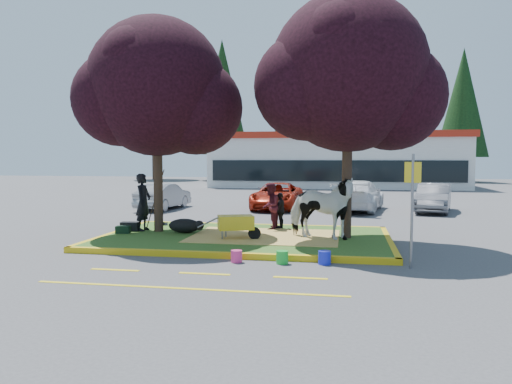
% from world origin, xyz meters
% --- Properties ---
extents(ground, '(90.00, 90.00, 0.00)m').
position_xyz_m(ground, '(0.00, 0.00, 0.00)').
color(ground, '#424244').
rests_on(ground, ground).
extents(median_island, '(8.00, 5.00, 0.15)m').
position_xyz_m(median_island, '(0.00, 0.00, 0.07)').
color(median_island, '#2D5219').
rests_on(median_island, ground).
extents(curb_near, '(8.30, 0.16, 0.15)m').
position_xyz_m(curb_near, '(0.00, -2.58, 0.07)').
color(curb_near, gold).
rests_on(curb_near, ground).
extents(curb_far, '(8.30, 0.16, 0.15)m').
position_xyz_m(curb_far, '(0.00, 2.58, 0.07)').
color(curb_far, gold).
rests_on(curb_far, ground).
extents(curb_left, '(0.16, 5.30, 0.15)m').
position_xyz_m(curb_left, '(-4.08, 0.00, 0.07)').
color(curb_left, gold).
rests_on(curb_left, ground).
extents(curb_right, '(0.16, 5.30, 0.15)m').
position_xyz_m(curb_right, '(4.08, 0.00, 0.07)').
color(curb_right, gold).
rests_on(curb_right, ground).
extents(straw_bedding, '(4.20, 3.00, 0.01)m').
position_xyz_m(straw_bedding, '(0.60, 0.00, 0.15)').
color(straw_bedding, '#D4B157').
rests_on(straw_bedding, median_island).
extents(tree_purple_left, '(5.06, 4.20, 6.51)m').
position_xyz_m(tree_purple_left, '(-2.78, 0.38, 4.36)').
color(tree_purple_left, black).
rests_on(tree_purple_left, median_island).
extents(tree_purple_right, '(5.30, 4.40, 6.82)m').
position_xyz_m(tree_purple_right, '(2.92, 0.18, 4.56)').
color(tree_purple_right, black).
rests_on(tree_purple_right, median_island).
extents(fire_lane_stripe_a, '(1.10, 0.12, 0.01)m').
position_xyz_m(fire_lane_stripe_a, '(-2.00, -4.20, 0.00)').
color(fire_lane_stripe_a, yellow).
rests_on(fire_lane_stripe_a, ground).
extents(fire_lane_stripe_b, '(1.10, 0.12, 0.01)m').
position_xyz_m(fire_lane_stripe_b, '(0.00, -4.20, 0.00)').
color(fire_lane_stripe_b, yellow).
rests_on(fire_lane_stripe_b, ground).
extents(fire_lane_stripe_c, '(1.10, 0.12, 0.01)m').
position_xyz_m(fire_lane_stripe_c, '(2.00, -4.20, 0.00)').
color(fire_lane_stripe_c, yellow).
rests_on(fire_lane_stripe_c, ground).
extents(fire_lane_long, '(6.00, 0.10, 0.01)m').
position_xyz_m(fire_lane_long, '(0.00, -5.40, 0.00)').
color(fire_lane_long, yellow).
rests_on(fire_lane_long, ground).
extents(retail_building, '(20.40, 8.40, 4.40)m').
position_xyz_m(retail_building, '(2.00, 27.98, 2.25)').
color(retail_building, silver).
rests_on(retail_building, ground).
extents(treeline, '(46.58, 7.80, 14.63)m').
position_xyz_m(treeline, '(1.23, 37.61, 7.73)').
color(treeline, black).
rests_on(treeline, ground).
extents(cow, '(2.27, 1.62, 1.75)m').
position_xyz_m(cow, '(2.19, -0.22, 1.02)').
color(cow, white).
rests_on(cow, median_island).
extents(calf, '(1.07, 0.72, 0.43)m').
position_xyz_m(calf, '(-1.91, 0.23, 0.36)').
color(calf, black).
rests_on(calf, median_island).
extents(handler, '(0.45, 0.67, 1.77)m').
position_xyz_m(handler, '(-3.33, 0.48, 1.04)').
color(handler, black).
rests_on(handler, median_island).
extents(visitor_a, '(0.61, 0.76, 1.47)m').
position_xyz_m(visitor_a, '(0.54, 1.40, 0.88)').
color(visitor_a, '#40121D').
rests_on(visitor_a, median_island).
extents(visitor_b, '(0.39, 0.72, 1.16)m').
position_xyz_m(visitor_b, '(0.82, 1.65, 0.73)').
color(visitor_b, black).
rests_on(visitor_b, median_island).
extents(wheelbarrow, '(1.73, 0.88, 0.66)m').
position_xyz_m(wheelbarrow, '(-0.12, -0.61, 0.60)').
color(wheelbarrow, black).
rests_on(wheelbarrow, median_island).
extents(gear_bag_dark, '(0.57, 0.34, 0.28)m').
position_xyz_m(gear_bag_dark, '(-3.70, 0.29, 0.29)').
color(gear_bag_dark, black).
rests_on(gear_bag_dark, median_island).
extents(gear_bag_green, '(0.44, 0.31, 0.22)m').
position_xyz_m(gear_bag_green, '(-3.70, -0.19, 0.26)').
color(gear_bag_green, black).
rests_on(gear_bag_green, median_island).
extents(sign_post, '(0.34, 0.14, 2.50)m').
position_xyz_m(sign_post, '(4.30, -2.90, 1.54)').
color(sign_post, slate).
rests_on(sign_post, ground).
extents(bucket_green, '(0.32, 0.32, 0.30)m').
position_xyz_m(bucket_green, '(1.47, -2.92, 0.15)').
color(bucket_green, green).
rests_on(bucket_green, ground).
extents(bucket_pink, '(0.33, 0.33, 0.28)m').
position_xyz_m(bucket_pink, '(0.41, -2.96, 0.14)').
color(bucket_pink, '#E5327D').
rests_on(bucket_pink, ground).
extents(bucket_blue, '(0.36, 0.36, 0.31)m').
position_xyz_m(bucket_blue, '(2.42, -2.82, 0.15)').
color(bucket_blue, '#1A25D2').
rests_on(bucket_blue, ground).
extents(car_black, '(2.41, 3.73, 1.18)m').
position_xyz_m(car_black, '(-6.28, 9.04, 0.59)').
color(car_black, black).
rests_on(car_black, ground).
extents(car_silver, '(1.59, 3.77, 1.21)m').
position_xyz_m(car_silver, '(-5.54, 8.00, 0.61)').
color(car_silver, gray).
rests_on(car_silver, ground).
extents(car_red, '(2.15, 4.48, 1.23)m').
position_xyz_m(car_red, '(-0.31, 9.02, 0.62)').
color(car_red, '#A0200D').
rests_on(car_red, ground).
extents(car_white, '(2.72, 5.04, 1.39)m').
position_xyz_m(car_white, '(3.41, 8.95, 0.69)').
color(car_white, white).
rests_on(car_white, ground).
extents(car_grey, '(2.14, 4.03, 1.26)m').
position_xyz_m(car_grey, '(6.69, 8.97, 0.63)').
color(car_grey, slate).
rests_on(car_grey, ground).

